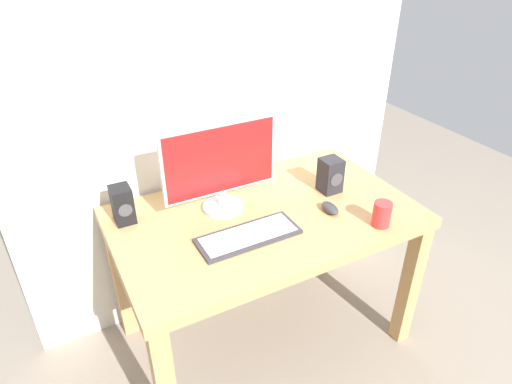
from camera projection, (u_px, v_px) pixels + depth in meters
ground_plane at (263, 332)px, 2.34m from camera, size 6.00×6.00×0.00m
wall_back at (217, 17)px, 1.90m from camera, size 2.06×0.04×3.00m
desk at (265, 232)px, 2.01m from camera, size 1.31×0.80×0.75m
monitor at (220, 165)px, 1.88m from camera, size 0.51×0.18×0.40m
keyboard_primary at (248, 236)px, 1.80m from camera, size 0.42×0.17×0.02m
mouse at (330, 208)px, 1.95m from camera, size 0.06×0.10×0.04m
speaker_right at (330, 175)px, 2.08m from camera, size 0.09×0.10×0.17m
speaker_left at (122, 205)px, 1.86m from camera, size 0.08×0.10×0.16m
coffee_mug at (382, 214)px, 1.85m from camera, size 0.08×0.08×0.11m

